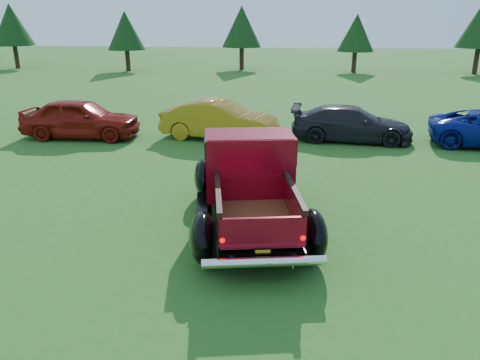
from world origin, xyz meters
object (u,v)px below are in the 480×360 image
Objects in this scene: tree_west at (126,31)px; pickup_truck at (249,179)px; show_car_red at (81,118)px; show_car_grey at (351,124)px; tree_mid_right at (356,33)px; show_car_yellow at (220,120)px; tree_mid_left at (242,27)px; tree_far_west at (11,25)px.

tree_west is 30.62m from pickup_truck.
show_car_grey is (9.69, 0.55, -0.10)m from show_car_red.
show_car_red is at bearing -119.14° from tree_mid_right.
tree_mid_right reaches higher than show_car_yellow.
tree_west is 1.10× the size of show_car_yellow.
pickup_truck is (12.11, -28.04, -2.21)m from tree_west.
tree_far_west is at bearing -176.99° from tree_mid_left.
tree_mid_right reaches higher than show_car_red.
tree_far_west is at bearing 117.63° from pickup_truck.
pickup_truck is 7.73m from show_car_grey.
tree_mid_right is (28.00, -0.00, -0.55)m from tree_far_west.
show_car_yellow is (-7.50, -22.19, -2.29)m from tree_mid_right.
show_car_red is at bearing 104.78° from show_car_yellow.
tree_mid_left is at bearing 12.53° from tree_west.
tree_far_west is 0.97× the size of pickup_truck.
tree_far_west is 36.60m from pickup_truck.
tree_mid_right is at bearing 68.88° from pickup_truck.
tree_west is 25.97m from show_car_grey.
tree_mid_left is at bearing 3.01° from tree_far_west.
tree_far_west is 1.13× the size of tree_west.
show_car_yellow is at bearing 98.27° from show_car_grey.
tree_mid_right is at bearing -6.34° from tree_mid_left.
show_car_grey is at bearing 57.16° from pickup_truck.
tree_mid_right is 1.05× the size of show_car_red.
tree_mid_right reaches higher than pickup_truck.
show_car_red is (-12.54, -22.49, -2.26)m from tree_mid_right.
tree_mid_left reaches higher than show_car_grey.
tree_west is at bearing 13.96° from show_car_red.
show_car_yellow is (5.04, 0.30, -0.02)m from show_car_red.
tree_far_west is 30.34m from show_car_yellow.
tree_mid_right is 1.06× the size of show_car_yellow.
tree_far_west is 19.03m from tree_mid_left.
tree_far_west reaches higher than tree_west.
tree_far_west reaches higher than pickup_truck.
show_car_yellow is at bearing -47.26° from tree_far_west.
show_car_yellow is at bearing -86.84° from show_car_red.
tree_west is at bearing 37.68° from show_car_yellow.
show_car_grey is at bearing -74.98° from tree_mid_left.
tree_far_west is 1.24× the size of show_car_grey.
show_car_grey is (25.15, -21.94, -2.91)m from tree_far_west.
show_car_yellow is at bearing -86.30° from tree_mid_left.
tree_mid_left is at bearing -8.87° from show_car_red.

